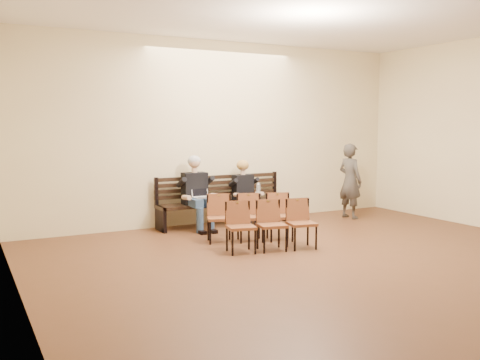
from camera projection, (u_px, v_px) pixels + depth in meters
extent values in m
plane|color=#522F1C|center=(411.00, 291.00, 6.16)|extent=(10.00, 10.00, 0.00)
cube|color=beige|center=(221.00, 133.00, 10.37)|extent=(8.00, 0.02, 3.50)
cube|color=beige|center=(37.00, 146.00, 4.11)|extent=(0.02, 10.00, 3.50)
cube|color=black|center=(224.00, 213.00, 10.16)|extent=(2.60, 0.90, 0.45)
cube|color=silver|center=(203.00, 199.00, 9.62)|extent=(0.34, 0.28, 0.23)
cylinder|color=silver|center=(258.00, 195.00, 10.08)|extent=(0.09, 0.09, 0.25)
cube|color=black|center=(277.00, 212.00, 10.85)|extent=(0.40, 0.32, 0.26)
imported|color=#3B3630|center=(350.00, 175.00, 10.85)|extent=(0.51, 0.70, 1.75)
cube|color=brown|center=(272.00, 225.00, 8.10)|extent=(1.44, 0.68, 0.77)
cube|color=brown|center=(250.00, 218.00, 8.74)|extent=(1.47, 0.86, 0.78)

